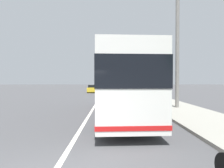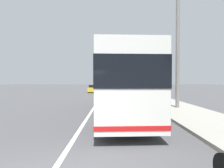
{
  "view_description": "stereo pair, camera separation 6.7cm",
  "coord_description": "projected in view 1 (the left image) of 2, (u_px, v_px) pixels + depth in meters",
  "views": [
    {
      "loc": [
        -3.35,
        -1.27,
        2.1
      ],
      "look_at": [
        8.48,
        -1.42,
        1.92
      ],
      "focal_mm": 29.29,
      "sensor_mm": 36.0,
      "label": 1
    },
    {
      "loc": [
        -3.35,
        -1.34,
        2.1
      ],
      "look_at": [
        8.48,
        -1.42,
        1.92
      ],
      "focal_mm": 29.29,
      "sensor_mm": 36.0,
      "label": 2
    }
  ],
  "objects": [
    {
      "name": "car_ahead_same_lane",
      "position": [
        112.0,
        88.0,
        39.06
      ],
      "size": [
        4.55,
        2.13,
        1.47
      ],
      "rotation": [
        0.0,
        0.0,
        0.06
      ],
      "color": "gray",
      "rests_on": "ground"
    },
    {
      "name": "coach_bus",
      "position": [
        118.0,
        83.0,
        11.49
      ],
      "size": [
        11.62,
        2.94,
        3.56
      ],
      "rotation": [
        0.0,
        0.0,
        0.04
      ],
      "color": "silver",
      "rests_on": "ground"
    },
    {
      "name": "sidewalk_curb",
      "position": [
        178.0,
        109.0,
        13.44
      ],
      "size": [
        110.0,
        3.6,
        0.14
      ],
      "primitive_type": "cube",
      "color": "gray",
      "rests_on": "ground"
    },
    {
      "name": "lane_divider_line",
      "position": [
        92.0,
        110.0,
        13.36
      ],
      "size": [
        110.0,
        0.16,
        0.01
      ],
      "primitive_type": "cube",
      "color": "silver",
      "rests_on": "ground"
    },
    {
      "name": "car_behind_bus",
      "position": [
        113.0,
        86.0,
        58.22
      ],
      "size": [
        4.72,
        2.25,
        1.36
      ],
      "rotation": [
        0.0,
        0.0,
        -0.08
      ],
      "color": "black",
      "rests_on": "ground"
    },
    {
      "name": "car_side_street",
      "position": [
        111.0,
        90.0,
        28.95
      ],
      "size": [
        4.07,
        1.85,
        1.45
      ],
      "rotation": [
        0.0,
        0.0,
        -0.02
      ],
      "color": "#2D7238",
      "rests_on": "ground"
    },
    {
      "name": "utility_pole",
      "position": [
        177.0,
        51.0,
        13.6
      ],
      "size": [
        0.27,
        0.27,
        8.72
      ],
      "primitive_type": "cylinder",
      "color": "slate",
      "rests_on": "ground"
    },
    {
      "name": "car_oncoming",
      "position": [
        93.0,
        89.0,
        33.68
      ],
      "size": [
        4.01,
        1.89,
        1.4
      ],
      "rotation": [
        0.0,
        0.0,
        3.14
      ],
      "color": "gold",
      "rests_on": "ground"
    }
  ]
}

